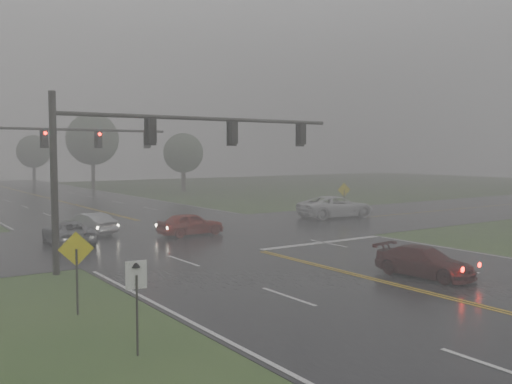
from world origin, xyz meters
TOP-DOWN VIEW (x-y plane):
  - main_road at (0.00, 20.00)m, footprint 18.00×160.00m
  - cross_street at (0.00, 22.00)m, footprint 120.00×14.00m
  - stop_bar at (4.50, 14.40)m, footprint 8.50×0.50m
  - sedan_maroon at (2.07, 5.40)m, footprint 2.26×4.39m
  - sedan_red at (-0.31, 21.18)m, footprint 4.10×1.67m
  - sedan_silver at (-5.38, 24.99)m, footprint 2.56×4.33m
  - car_grey at (-7.48, 22.12)m, footprint 2.27×4.64m
  - pickup_white at (13.54, 23.27)m, footprint 6.36×3.55m
  - signal_gantry_near at (-5.61, 14.44)m, footprint 14.73×0.33m
  - signal_gantry_far at (-6.32, 30.66)m, footprint 12.73×0.38m
  - sign_diamond_west at (-11.28, 8.06)m, footprint 1.08×0.28m
  - sign_arrow_white at (-11.15, 3.57)m, footprint 0.53×0.12m
  - sign_diamond_east at (14.86, 23.75)m, footprint 1.08×0.31m
  - tree_ne_a at (9.25, 67.63)m, footprint 7.11×7.11m
  - tree_e_near at (17.45, 56.62)m, footprint 5.17×5.17m
  - tree_n_far at (6.22, 88.02)m, footprint 5.38×5.38m

SIDE VIEW (x-z plane):
  - main_road at x=0.00m, z-range -0.01..0.01m
  - cross_street at x=0.00m, z-range -0.01..0.01m
  - stop_bar at x=4.50m, z-range 0.00..0.00m
  - sedan_maroon at x=2.07m, z-range -0.61..0.61m
  - sedan_red at x=-0.31m, z-range -0.70..0.70m
  - sedan_silver at x=-5.38m, z-range -0.67..0.67m
  - car_grey at x=-7.48m, z-range -0.63..0.63m
  - pickup_white at x=13.54m, z-range -0.84..0.84m
  - sign_arrow_white at x=-11.15m, z-range 0.48..2.88m
  - sign_diamond_west at x=-11.28m, z-range 0.46..3.08m
  - sign_diamond_east at x=14.86m, z-range 0.46..3.13m
  - tree_e_near at x=17.45m, z-range 1.19..8.78m
  - tree_n_far at x=6.22m, z-range 1.24..9.15m
  - signal_gantry_far at x=-6.32m, z-range 1.51..9.08m
  - signal_gantry_near at x=-5.61m, z-range 1.57..9.17m
  - tree_ne_a at x=9.25m, z-range 1.65..12.10m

